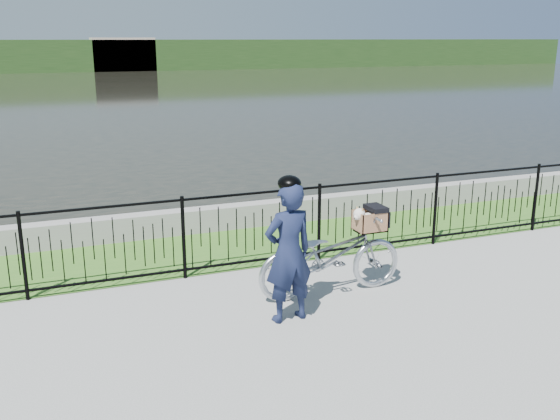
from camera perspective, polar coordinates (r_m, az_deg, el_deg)
name	(u,v)px	position (r m, az deg, el deg)	size (l,w,h in m)	color
ground	(299,313)	(7.52, 1.72, -9.39)	(120.00, 120.00, 0.00)	gray
grass_strip	(234,247)	(9.79, -4.26, -3.38)	(60.00, 2.00, 0.01)	#3B6B21
water	(81,93)	(39.48, -17.71, 10.15)	(120.00, 120.00, 0.00)	black
quay_wall	(216,218)	(10.65, -5.89, -0.76)	(60.00, 0.30, 0.40)	gray
fence	(254,230)	(8.71, -2.38, -1.81)	(14.00, 0.06, 1.15)	black
far_treeline	(58,56)	(66.34, -19.60, 13.16)	(120.00, 6.00, 3.00)	#244219
far_building_right	(123,54)	(65.36, -14.16, 13.64)	(6.00, 3.00, 3.20)	#A99A87
bicycle_rig	(332,255)	(7.90, 4.75, -4.12)	(1.94, 0.68, 1.12)	#A8ADB4
cyclist	(289,251)	(7.04, 0.78, -3.74)	(0.64, 0.46, 1.70)	#141C39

